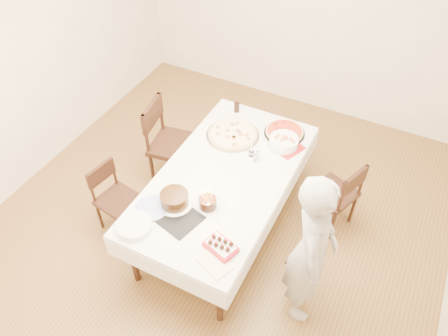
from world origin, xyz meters
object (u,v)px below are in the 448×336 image
at_px(chair_left_savory, 175,145).
at_px(pizza_pepperoni, 284,132).
at_px(cola_glass, 237,107).
at_px(taper_candle, 252,145).
at_px(birthday_cake, 208,200).
at_px(person, 311,251).
at_px(strawberry_box, 221,246).
at_px(chair_left_dessert, 118,200).
at_px(pizza_white, 233,134).
at_px(layer_cake, 174,199).
at_px(pasta_bowl, 284,142).
at_px(dining_table, 224,202).
at_px(chair_right_savory, 333,193).

relative_size(chair_left_savory, pizza_pepperoni, 2.43).
relative_size(pizza_pepperoni, cola_glass, 3.82).
height_order(taper_candle, birthday_cake, taper_candle).
height_order(chair_left_savory, person, person).
height_order(chair_left_savory, pizza_pepperoni, chair_left_savory).
distance_m(birthday_cake, strawberry_box, 0.46).
bearing_deg(person, taper_candle, 32.99).
bearing_deg(chair_left_dessert, birthday_cake, -166.97).
xyz_separation_m(person, pizza_white, (-1.18, 1.00, -0.02)).
relative_size(cola_glass, layer_cake, 0.35).
relative_size(pasta_bowl, layer_cake, 0.92).
bearing_deg(chair_left_dessert, pizza_pepperoni, -124.49).
xyz_separation_m(pasta_bowl, strawberry_box, (0.01, -1.38, -0.02)).
relative_size(chair_left_savory, strawberry_box, 3.98).
bearing_deg(chair_left_savory, person, 145.68).
distance_m(dining_table, pizza_white, 0.70).
relative_size(taper_candle, cola_glass, 2.38).
bearing_deg(layer_cake, chair_left_dessert, 177.39).
height_order(pizza_white, strawberry_box, strawberry_box).
distance_m(pizza_pepperoni, layer_cake, 1.42).
height_order(pasta_bowl, birthday_cake, birthday_cake).
relative_size(pizza_white, layer_cake, 1.75).
relative_size(chair_right_savory, pizza_pepperoni, 2.01).
distance_m(chair_right_savory, person, 1.08).
bearing_deg(birthday_cake, person, -3.34).
height_order(chair_left_dessert, layer_cake, layer_cake).
distance_m(cola_glass, birthday_cake, 1.38).
bearing_deg(birthday_cake, pizza_white, 103.34).
bearing_deg(chair_right_savory, chair_left_savory, -152.57).
bearing_deg(person, pizza_white, 35.35).
bearing_deg(pasta_bowl, cola_glass, 155.83).
bearing_deg(strawberry_box, chair_right_savory, 65.51).
distance_m(chair_right_savory, layer_cake, 1.62).
height_order(chair_left_dessert, pizza_white, pizza_white).
distance_m(chair_left_dessert, person, 1.99).
distance_m(chair_left_savory, pasta_bowl, 1.20).
xyz_separation_m(pizza_pepperoni, birthday_cake, (-0.23, -1.22, 0.07)).
bearing_deg(layer_cake, birthday_cake, 20.57).
xyz_separation_m(taper_candle, birthday_cake, (-0.07, -0.77, -0.04)).
bearing_deg(strawberry_box, dining_table, 115.14).
relative_size(pizza_pepperoni, taper_candle, 1.61).
xyz_separation_m(dining_table, chair_right_savory, (0.94, 0.56, 0.05)).
bearing_deg(chair_left_savory, pasta_bowl, -176.65).
xyz_separation_m(layer_cake, birthday_cake, (0.27, 0.10, 0.03)).
bearing_deg(pizza_white, pasta_bowl, 9.48).
height_order(pizza_pepperoni, strawberry_box, strawberry_box).
height_order(chair_right_savory, birthday_cake, birthday_cake).
distance_m(chair_right_savory, chair_left_savory, 1.75).
distance_m(taper_candle, strawberry_box, 1.14).
distance_m(pizza_white, strawberry_box, 1.39).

